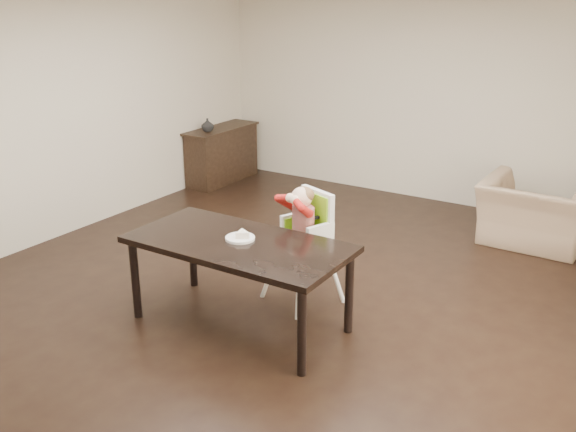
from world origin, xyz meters
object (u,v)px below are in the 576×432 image
sideboard (222,154)px  armchair (536,203)px  dining_table (239,250)px  high_chair (305,221)px

sideboard → armchair: bearing=-1.6°
dining_table → armchair: 3.57m
armchair → sideboard: bearing=-0.4°
dining_table → sideboard: sideboard is taller
high_chair → sideboard: bearing=159.7°
high_chair → sideboard: size_ratio=0.85×
high_chair → sideboard: 3.95m
high_chair → armchair: 2.88m
dining_table → armchair: bearing=62.4°
armchair → sideboard: 4.38m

